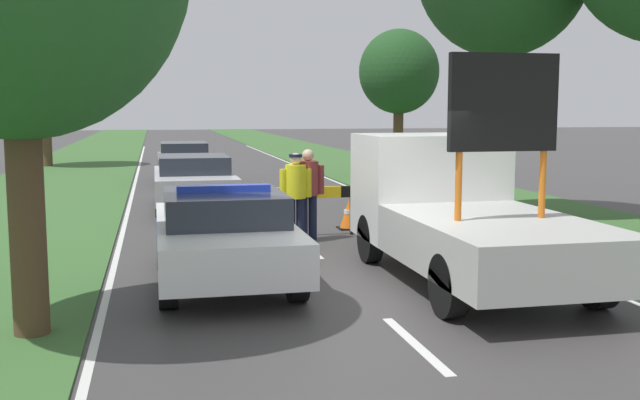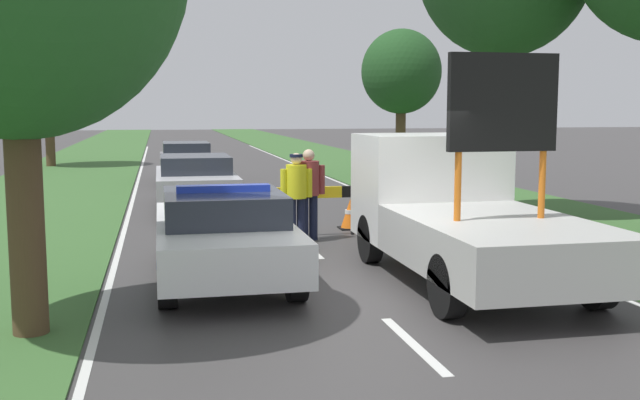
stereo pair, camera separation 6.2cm
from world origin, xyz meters
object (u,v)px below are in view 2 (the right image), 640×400
at_px(traffic_cone_centre_front, 406,223).
at_px(police_car, 223,233).
at_px(queued_car_sedan_silver, 195,180).
at_px(pedestrian_civilian, 309,187).
at_px(road_barrier, 284,196).
at_px(roadside_tree_near_left, 46,57).
at_px(police_officer, 296,190).
at_px(roadside_tree_near_right, 401,72).
at_px(work_truck, 458,210).
at_px(queued_car_suv_grey, 186,161).
at_px(traffic_cone_near_police, 350,214).

bearing_deg(traffic_cone_centre_front, police_car, -145.05).
bearing_deg(queued_car_sedan_silver, pedestrian_civilian, 110.83).
distance_m(road_barrier, roadside_tree_near_left, 21.33).
bearing_deg(roadside_tree_near_left, police_officer, -70.74).
bearing_deg(road_barrier, pedestrian_civilian, -51.70).
bearing_deg(police_car, road_barrier, 66.48).
distance_m(police_car, roadside_tree_near_right, 17.32).
relative_size(pedestrian_civilian, queued_car_sedan_silver, 0.38).
height_order(police_car, roadside_tree_near_left, roadside_tree_near_left).
height_order(work_truck, pedestrian_civilian, work_truck).
xyz_separation_m(pedestrian_civilian, traffic_cone_centre_front, (1.78, -0.53, -0.67)).
xyz_separation_m(police_officer, pedestrian_civilian, (0.28, 0.19, 0.02)).
relative_size(police_car, pedestrian_civilian, 2.62).
bearing_deg(work_truck, queued_car_suv_grey, -80.11).
distance_m(police_officer, queued_car_suv_grey, 12.40).
relative_size(police_officer, roadside_tree_near_right, 0.32).
height_order(traffic_cone_near_police, roadside_tree_near_right, roadside_tree_near_right).
bearing_deg(roadside_tree_near_right, police_car, -116.95).
distance_m(work_truck, traffic_cone_near_police, 4.76).
height_order(police_car, work_truck, work_truck).
distance_m(police_officer, traffic_cone_near_police, 2.05).
xyz_separation_m(work_truck, roadside_tree_near_right, (4.24, 15.63, 2.79)).
distance_m(police_car, road_barrier, 3.84).
distance_m(work_truck, road_barrier, 4.45).
height_order(police_officer, roadside_tree_near_right, roadside_tree_near_right).
relative_size(road_barrier, queued_car_sedan_silver, 0.75).
xyz_separation_m(work_truck, queued_car_sedan_silver, (-3.51, 8.58, -0.29)).
xyz_separation_m(pedestrian_civilian, roadside_tree_near_left, (-7.40, 20.21, 3.69)).
bearing_deg(queued_car_sedan_silver, road_barrier, 108.17).
xyz_separation_m(pedestrian_civilian, queued_car_sedan_silver, (-1.92, 5.04, -0.31)).
bearing_deg(roadside_tree_near_left, queued_car_sedan_silver, -70.12).
relative_size(work_truck, pedestrian_civilian, 3.02).
relative_size(police_officer, traffic_cone_near_police, 2.66).
height_order(work_truck, roadside_tree_near_left, roadside_tree_near_left).
height_order(traffic_cone_near_police, roadside_tree_near_left, roadside_tree_near_left).
relative_size(pedestrian_civilian, traffic_cone_centre_front, 2.42).
xyz_separation_m(work_truck, road_barrier, (-1.99, 3.97, -0.19)).
distance_m(work_truck, roadside_tree_near_right, 16.43).
relative_size(work_truck, traffic_cone_near_police, 8.33).
bearing_deg(police_officer, police_car, 65.85).
bearing_deg(queued_car_suv_grey, work_truck, 102.54).
bearing_deg(traffic_cone_near_police, pedestrian_civilian, -134.34).
xyz_separation_m(road_barrier, queued_car_suv_grey, (-1.48, 11.67, -0.08)).
bearing_deg(pedestrian_civilian, roadside_tree_near_left, 139.08).
bearing_deg(queued_car_suv_grey, road_barrier, 97.25).
relative_size(queued_car_sedan_silver, queued_car_suv_grey, 0.99).
xyz_separation_m(pedestrian_civilian, queued_car_suv_grey, (-1.89, 12.10, -0.29)).
xyz_separation_m(police_car, pedestrian_civilian, (1.90, 3.10, 0.32)).
bearing_deg(queued_car_sedan_silver, roadside_tree_near_left, -70.12).
bearing_deg(road_barrier, police_car, -117.73).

